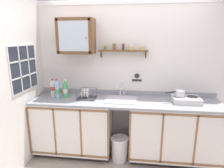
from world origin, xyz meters
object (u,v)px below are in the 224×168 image
Objects in this scene: dish_rack at (86,96)px; warning_sign at (137,77)px; sink at (121,101)px; bottle_opaque_white_1 at (53,88)px; bottle_soda_green_2 at (65,89)px; saucepan at (179,93)px; wall_cabinet at (76,36)px; hot_plate_stove at (186,100)px; bottle_water_blue_0 at (57,90)px; trash_bin at (120,148)px.

warning_sign reaches higher than dish_rack.
bottle_opaque_white_1 is at bearing 178.64° from sink.
warning_sign is at bearing 12.14° from bottle_soda_green_2.
saucepan is at bearing 0.54° from dish_rack.
dish_rack is 0.95m from wall_cabinet.
hot_plate_stove is 0.83m from warning_sign.
warning_sign is (1.15, 0.25, 0.17)m from bottle_soda_green_2.
dish_rack is (0.46, 0.06, -0.10)m from bottle_water_blue_0.
saucepan is 2.01m from bottle_opaque_white_1.
hot_plate_stove is at bearing -20.79° from warning_sign.
trash_bin is at bearing -170.18° from hot_plate_stove.
warning_sign reaches higher than bottle_opaque_white_1.
dish_rack is (-1.44, -0.01, -0.10)m from saucepan.
sink is at bearing -9.21° from wall_cabinet.
dish_rack is (-0.56, -0.01, 0.06)m from sink.
wall_cabinet reaches higher than bottle_soda_green_2.
bottle_soda_green_2 reaches higher than hot_plate_stove.
bottle_opaque_white_1 reaches higher than sink.
hot_plate_stove is 1.34× the size of bottle_soda_green_2.
bottle_soda_green_2 is at bearing 179.01° from hot_plate_stove.
saucepan is (0.88, 0.01, 0.16)m from sink.
sink is 0.98m from hot_plate_stove.
saucepan is (-0.10, 0.02, 0.10)m from hot_plate_stove.
dish_rack is (0.57, -0.03, -0.10)m from bottle_opaque_white_1.
bottle_water_blue_0 reaches higher than bottle_opaque_white_1.
trash_bin is (0.72, -0.30, -1.71)m from wall_cabinet.
wall_cabinet is 1.47× the size of trash_bin.
dish_rack is at bearing -179.46° from saucepan.
bottle_opaque_white_1 is (-0.11, 0.09, -0.00)m from bottle_water_blue_0.
bottle_opaque_white_1 is 1.01× the size of bottle_soda_green_2.
warning_sign is (1.37, 0.24, 0.17)m from bottle_opaque_white_1.
bottle_opaque_white_1 is 1.03× the size of dish_rack.
wall_cabinet is (0.30, 0.18, 0.83)m from bottle_water_blue_0.
bottle_water_blue_0 is 1.06× the size of bottle_opaque_white_1.
dish_rack is at bearing -4.09° from bottle_soda_green_2.
trash_bin is (-0.98, -0.17, -0.79)m from hot_plate_stove.
dish_rack is at bearing -161.05° from warning_sign.
sink is 1.55× the size of bottle_water_blue_0.
saucepan is 1.45× the size of warning_sign.
bottle_soda_green_2 reaches higher than sink.
dish_rack is at bearing 7.19° from bottle_water_blue_0.
trash_bin is at bearing -17.61° from dish_rack.
bottle_soda_green_2 is at bearing 167.51° from trash_bin.
sink is 1.14m from bottle_opaque_white_1.
saucepan is at bearing 168.27° from hot_plate_stove.
saucepan is at bearing -0.38° from bottle_soda_green_2.
sink is at bearing -131.97° from warning_sign.
trash_bin is at bearing -10.55° from bottle_opaque_white_1.
bottle_soda_green_2 is 0.87m from wall_cabinet.
dish_rack is 0.88m from warning_sign.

